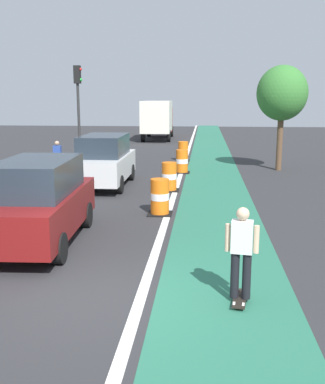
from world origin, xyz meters
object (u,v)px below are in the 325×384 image
at_px(parked_suv_nearest, 38,201).
at_px(parked_suv_second, 104,160).
at_px(traffic_barrel_far, 183,151).
at_px(skateboarder_on_lane, 242,252).
at_px(traffic_barrel_mid, 169,177).
at_px(traffic_barrel_front, 160,197).
at_px(traffic_barrel_back, 182,162).
at_px(traffic_light_corner, 78,97).
at_px(pedestrian_crossing, 58,158).
at_px(delivery_truck_down_block, 158,118).
at_px(street_tree_sidewalk, 282,94).

bearing_deg(parked_suv_nearest, parked_suv_second, 90.01).
bearing_deg(traffic_barrel_far, parked_suv_second, -109.64).
relative_size(skateboarder_on_lane, parked_suv_nearest, 0.36).
height_order(skateboarder_on_lane, traffic_barrel_mid, skateboarder_on_lane).
relative_size(traffic_barrel_front, traffic_barrel_far, 1.00).
relative_size(parked_suv_nearest, parked_suv_second, 1.01).
distance_m(parked_suv_second, traffic_barrel_back, 4.65).
relative_size(traffic_light_corner, pedestrian_crossing, 3.17).
bearing_deg(traffic_barrel_back, parked_suv_second, -129.12).
bearing_deg(delivery_truck_down_block, parked_suv_second, -89.93).
distance_m(skateboarder_on_lane, traffic_barrel_mid, 9.81).
distance_m(skateboarder_on_lane, traffic_barrel_front, 6.29).
distance_m(traffic_barrel_front, pedestrian_crossing, 8.21).
bearing_deg(traffic_barrel_back, pedestrian_crossing, -163.67).
height_order(parked_suv_nearest, traffic_barrel_front, parked_suv_nearest).
bearing_deg(traffic_barrel_mid, traffic_barrel_back, 86.42).
bearing_deg(street_tree_sidewalk, traffic_light_corner, 173.92).
xyz_separation_m(traffic_light_corner, pedestrian_crossing, (0.05, -3.95, -2.64)).
relative_size(skateboarder_on_lane, traffic_barrel_back, 1.55).
bearing_deg(pedestrian_crossing, traffic_barrel_front, -50.68).
distance_m(parked_suv_nearest, traffic_barrel_front, 4.05).
distance_m(skateboarder_on_lane, parked_suv_second, 11.32).
bearing_deg(street_tree_sidewalk, parked_suv_nearest, -121.78).
bearing_deg(street_tree_sidewalk, traffic_barrel_mid, -131.55).
height_order(traffic_barrel_mid, street_tree_sidewalk, street_tree_sidewalk).
relative_size(traffic_barrel_front, traffic_barrel_mid, 1.00).
xyz_separation_m(traffic_barrel_far, delivery_truck_down_block, (-2.80, 13.49, 1.31)).
bearing_deg(parked_suv_second, parked_suv_nearest, -89.99).
height_order(parked_suv_nearest, pedestrian_crossing, parked_suv_nearest).
relative_size(traffic_barrel_front, traffic_light_corner, 0.21).
bearing_deg(traffic_barrel_front, traffic_barrel_mid, 89.94).
height_order(skateboarder_on_lane, traffic_light_corner, traffic_light_corner).
height_order(delivery_truck_down_block, traffic_light_corner, traffic_light_corner).
relative_size(parked_suv_second, traffic_barrel_back, 4.24).
bearing_deg(parked_suv_second, street_tree_sidewalk, 32.58).
xyz_separation_m(skateboarder_on_lane, parked_suv_nearest, (-4.62, 2.94, 0.12)).
relative_size(skateboarder_on_lane, delivery_truck_down_block, 0.22).
relative_size(traffic_barrel_back, traffic_light_corner, 0.21).
relative_size(parked_suv_nearest, traffic_barrel_far, 4.30).
bearing_deg(traffic_barrel_mid, traffic_barrel_front, -90.06).
xyz_separation_m(traffic_barrel_back, delivery_truck_down_block, (-2.94, 17.68, 1.31)).
xyz_separation_m(parked_suv_second, traffic_barrel_far, (2.77, 7.77, -0.50)).
bearing_deg(traffic_barrel_back, traffic_barrel_far, 91.93).
bearing_deg(street_tree_sidewalk, traffic_barrel_front, -118.21).
bearing_deg(traffic_barrel_far, traffic_barrel_back, -88.07).
distance_m(traffic_barrel_far, street_tree_sidewalk, 6.44).
bearing_deg(skateboarder_on_lane, parked_suv_second, 114.08).
distance_m(traffic_barrel_back, pedestrian_crossing, 5.71).
height_order(traffic_barrel_mid, traffic_barrel_back, same).
height_order(parked_suv_second, traffic_barrel_front, parked_suv_second).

